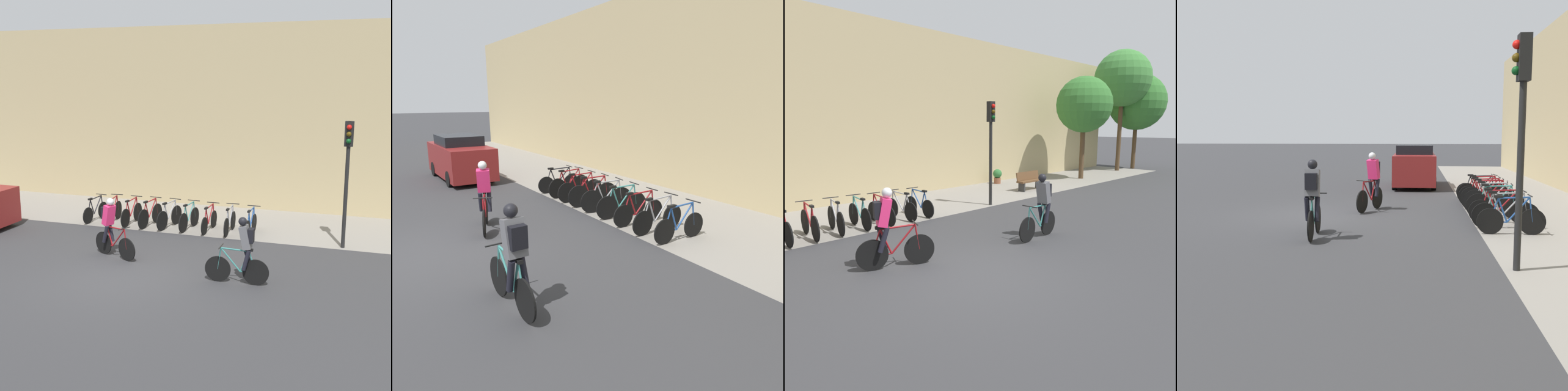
% 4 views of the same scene
% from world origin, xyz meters
% --- Properties ---
extents(ground, '(200.00, 200.00, 0.00)m').
position_xyz_m(ground, '(0.00, 0.00, 0.00)').
color(ground, '#333335').
extents(kerb_strip, '(44.00, 4.50, 0.01)m').
position_xyz_m(kerb_strip, '(0.00, 6.75, 0.00)').
color(kerb_strip, gray).
rests_on(kerb_strip, ground).
extents(building_facade, '(44.00, 0.60, 7.33)m').
position_xyz_m(building_facade, '(0.00, 9.30, 3.67)').
color(building_facade, tan).
rests_on(building_facade, ground).
extents(cyclist_pink, '(1.61, 0.71, 1.78)m').
position_xyz_m(cyclist_pink, '(-1.07, 1.63, 0.95)').
color(cyclist_pink, black).
rests_on(cyclist_pink, ground).
extents(cyclist_grey, '(1.69, 0.46, 1.79)m').
position_xyz_m(cyclist_grey, '(3.20, 0.69, 0.95)').
color(cyclist_grey, black).
rests_on(cyclist_grey, ground).
extents(parked_bike_0, '(0.46, 1.61, 0.94)m').
position_xyz_m(parked_bike_0, '(-3.58, 5.20, 0.38)').
color(parked_bike_0, black).
rests_on(parked_bike_0, ground).
extents(parked_bike_1, '(0.46, 1.71, 0.98)m').
position_xyz_m(parked_bike_1, '(-2.83, 5.20, 0.41)').
color(parked_bike_1, black).
rests_on(parked_bike_1, ground).
extents(parked_bike_2, '(0.46, 1.71, 0.97)m').
position_xyz_m(parked_bike_2, '(-2.09, 5.20, 0.40)').
color(parked_bike_2, black).
rests_on(parked_bike_2, ground).
extents(parked_bike_3, '(0.46, 1.71, 0.99)m').
position_xyz_m(parked_bike_3, '(-1.35, 5.20, 0.42)').
color(parked_bike_3, black).
rests_on(parked_bike_3, ground).
extents(parked_bike_4, '(0.46, 1.67, 0.99)m').
position_xyz_m(parked_bike_4, '(-0.61, 5.20, 0.41)').
color(parked_bike_4, black).
rests_on(parked_bike_4, ground).
extents(parked_bike_5, '(0.46, 1.65, 0.98)m').
position_xyz_m(parked_bike_5, '(0.14, 5.20, 0.41)').
color(parked_bike_5, black).
rests_on(parked_bike_5, ground).
extents(parked_bike_6, '(0.46, 1.66, 0.94)m').
position_xyz_m(parked_bike_6, '(0.88, 5.20, 0.38)').
color(parked_bike_6, black).
rests_on(parked_bike_6, ground).
extents(parked_bike_7, '(0.46, 1.69, 0.96)m').
position_xyz_m(parked_bike_7, '(1.62, 5.20, 0.39)').
color(parked_bike_7, black).
rests_on(parked_bike_7, ground).
extents(parked_bike_8, '(0.46, 1.59, 0.95)m').
position_xyz_m(parked_bike_8, '(2.37, 5.20, 0.38)').
color(parked_bike_8, black).
rests_on(parked_bike_8, ground).
extents(traffic_light_pole, '(0.26, 0.30, 3.97)m').
position_xyz_m(traffic_light_pole, '(5.44, 4.72, 2.73)').
color(traffic_light_pole, black).
rests_on(traffic_light_pole, ground).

